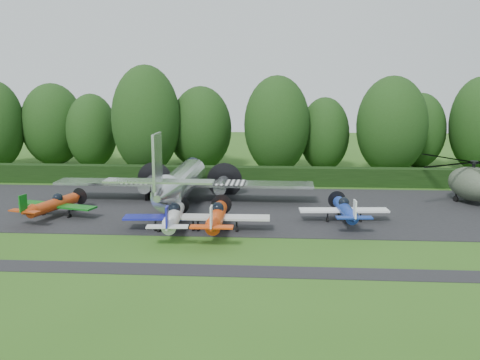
# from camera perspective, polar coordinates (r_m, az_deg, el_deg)

# --- Properties ---
(ground) EXTENTS (160.00, 160.00, 0.00)m
(ground) POSITION_cam_1_polar(r_m,az_deg,el_deg) (38.83, -4.30, -6.50)
(ground) COLOR #2C5618
(ground) RESTS_ON ground
(apron) EXTENTS (70.00, 18.00, 0.01)m
(apron) POSITION_cam_1_polar(r_m,az_deg,el_deg) (48.39, -2.64, -2.99)
(apron) COLOR black
(apron) RESTS_ON ground
(taxiway_verge) EXTENTS (70.00, 2.00, 0.00)m
(taxiway_verge) POSITION_cam_1_polar(r_m,az_deg,el_deg) (33.21, -5.78, -9.54)
(taxiway_verge) COLOR black
(taxiway_verge) RESTS_ON ground
(hedgerow) EXTENTS (90.00, 1.60, 2.00)m
(hedgerow) POSITION_cam_1_polar(r_m,az_deg,el_deg) (59.08, -1.44, -0.47)
(hedgerow) COLOR black
(hedgerow) RESTS_ON ground
(transport_plane) EXTENTS (24.40, 18.71, 7.82)m
(transport_plane) POSITION_cam_1_polar(r_m,az_deg,el_deg) (49.27, -6.35, -0.21)
(transport_plane) COLOR silver
(transport_plane) RESTS_ON ground
(light_plane_red) EXTENTS (7.08, 7.45, 2.72)m
(light_plane_red) POSITION_cam_1_polar(r_m,az_deg,el_deg) (47.39, -19.28, -2.49)
(light_plane_red) COLOR #AA360F
(light_plane_red) RESTS_ON ground
(light_plane_white) EXTENTS (7.75, 8.15, 2.98)m
(light_plane_white) POSITION_cam_1_polar(r_m,az_deg,el_deg) (40.79, -7.08, -3.89)
(light_plane_white) COLOR silver
(light_plane_white) RESTS_ON ground
(light_plane_orange) EXTENTS (7.97, 8.38, 3.06)m
(light_plane_orange) POSITION_cam_1_polar(r_m,az_deg,el_deg) (40.38, -2.48, -3.91)
(light_plane_orange) COLOR #DB3F0C
(light_plane_orange) RESTS_ON ground
(light_plane_blue) EXTENTS (7.20, 7.57, 2.77)m
(light_plane_blue) POSITION_cam_1_polar(r_m,az_deg,el_deg) (43.83, 11.14, -3.10)
(light_plane_blue) COLOR navy
(light_plane_blue) RESTS_ON ground
(helicopter) EXTENTS (12.49, 14.63, 4.02)m
(helicopter) POSITION_cam_1_polar(r_m,az_deg,el_deg) (54.04, 23.58, -0.10)
(helicopter) COLOR #3A4434
(helicopter) RESTS_ON ground
(tree_1) EXTENTS (6.24, 6.24, 9.27)m
(tree_1) POSITION_cam_1_polar(r_m,az_deg,el_deg) (68.07, 8.99, 4.83)
(tree_1) COLOR black
(tree_1) RESTS_ON ground
(tree_3) EXTENTS (8.20, 8.20, 10.96)m
(tree_3) POSITION_cam_1_polar(r_m,az_deg,el_deg) (75.97, -19.35, 5.60)
(tree_3) COLOR black
(tree_3) RESTS_ON ground
(tree_4) EXTENTS (6.55, 6.55, 9.73)m
(tree_4) POSITION_cam_1_polar(r_m,az_deg,el_deg) (73.52, 18.64, 5.01)
(tree_4) COLOR black
(tree_4) RESTS_ON ground
(tree_5) EXTENTS (8.45, 8.45, 11.89)m
(tree_5) POSITION_cam_1_polar(r_m,az_deg,el_deg) (67.09, 15.87, 5.60)
(tree_5) COLOR black
(tree_5) RESTS_ON ground
(tree_6) EXTENTS (7.79, 7.79, 10.62)m
(tree_6) POSITION_cam_1_polar(r_m,az_deg,el_deg) (68.11, -4.19, 5.51)
(tree_6) COLOR black
(tree_6) RESTS_ON ground
(tree_7) EXTENTS (8.30, 8.30, 13.19)m
(tree_7) POSITION_cam_1_polar(r_m,az_deg,el_deg) (66.09, -9.99, 6.33)
(tree_7) COLOR black
(tree_7) RESTS_ON ground
(tree_8) EXTENTS (6.52, 6.52, 9.64)m
(tree_8) POSITION_cam_1_polar(r_m,az_deg,el_deg) (72.13, -15.54, 5.05)
(tree_8) COLOR black
(tree_8) RESTS_ON ground
(tree_9) EXTENTS (7.17, 7.17, 11.81)m
(tree_9) POSITION_cam_1_polar(r_m,az_deg,el_deg) (73.68, 24.12, 5.46)
(tree_9) COLOR black
(tree_9) RESTS_ON ground
(tree_10) EXTENTS (8.00, 8.00, 11.94)m
(tree_10) POSITION_cam_1_polar(r_m,az_deg,el_deg) (65.50, 3.95, 5.88)
(tree_10) COLOR black
(tree_10) RESTS_ON ground
(tree_12) EXTENTS (6.17, 6.17, 9.35)m
(tree_12) POSITION_cam_1_polar(r_m,az_deg,el_deg) (73.15, -5.26, 5.35)
(tree_12) COLOR black
(tree_12) RESTS_ON ground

